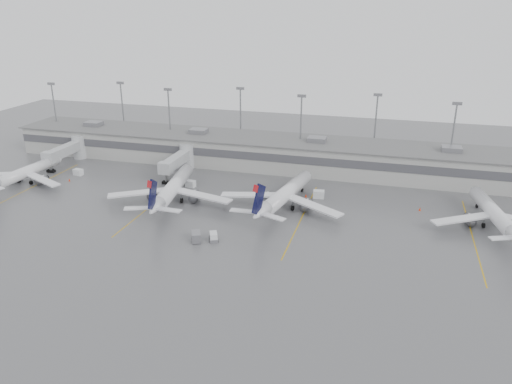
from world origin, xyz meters
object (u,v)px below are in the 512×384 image
(jet_mid_left, at_px, (172,188))
(baggage_tug, at_px, (214,237))
(jet_far_right, at_px, (495,214))
(jet_far_left, at_px, (25,172))
(jet_mid_right, at_px, (284,194))

(jet_mid_left, xyz_separation_m, baggage_tug, (16.46, -16.78, -2.69))
(jet_mid_left, relative_size, baggage_tug, 10.82)
(jet_far_right, xyz_separation_m, baggage_tug, (-54.39, -21.80, -2.41))
(jet_mid_left, bearing_deg, baggage_tug, -53.96)
(jet_far_left, distance_m, jet_mid_left, 42.41)
(jet_far_right, distance_m, baggage_tug, 58.64)
(jet_far_left, distance_m, baggage_tug, 61.68)
(jet_far_right, height_order, baggage_tug, jet_far_right)
(jet_far_left, bearing_deg, jet_far_right, 5.58)
(jet_far_left, xyz_separation_m, jet_mid_left, (42.38, -1.60, 0.43))
(jet_far_left, xyz_separation_m, jet_mid_right, (68.64, 1.80, 0.42))
(jet_far_left, relative_size, jet_mid_left, 0.87)
(jet_mid_left, xyz_separation_m, jet_far_right, (70.84, 5.02, -0.28))
(jet_mid_left, distance_m, jet_mid_right, 26.49)
(baggage_tug, bearing_deg, jet_far_right, -2.81)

